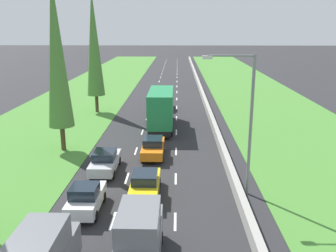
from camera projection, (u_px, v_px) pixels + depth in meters
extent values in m
plane|color=#28282B|center=(167.00, 89.00, 64.13)|extent=(300.00, 300.00, 0.00)
cube|color=#478433|center=(94.00, 89.00, 64.43)|extent=(14.00, 140.00, 0.04)
cube|color=#478433|center=(250.00, 89.00, 63.77)|extent=(14.00, 140.00, 0.04)
cube|color=#9E9B93|center=(200.00, 87.00, 63.88)|extent=(0.44, 120.00, 0.85)
cube|color=white|center=(113.00, 221.00, 20.74)|extent=(0.14, 2.00, 0.01)
cube|color=white|center=(127.00, 178.00, 26.53)|extent=(0.14, 2.00, 0.01)
cube|color=white|center=(136.00, 151.00, 32.32)|extent=(0.14, 2.00, 0.01)
cube|color=white|center=(142.00, 132.00, 38.11)|extent=(0.14, 2.00, 0.01)
cube|color=white|center=(147.00, 118.00, 43.90)|extent=(0.14, 2.00, 0.01)
cube|color=white|center=(151.00, 107.00, 49.69)|extent=(0.14, 2.00, 0.01)
cube|color=white|center=(153.00, 99.00, 55.48)|extent=(0.14, 2.00, 0.01)
cube|color=white|center=(156.00, 92.00, 61.28)|extent=(0.14, 2.00, 0.01)
cube|color=white|center=(158.00, 86.00, 67.07)|extent=(0.14, 2.00, 0.01)
cube|color=white|center=(159.00, 81.00, 72.86)|extent=(0.14, 2.00, 0.01)
cube|color=white|center=(161.00, 77.00, 78.65)|extent=(0.14, 2.00, 0.01)
cube|color=white|center=(162.00, 74.00, 84.44)|extent=(0.14, 2.00, 0.01)
cube|color=white|center=(163.00, 71.00, 90.23)|extent=(0.14, 2.00, 0.01)
cube|color=white|center=(164.00, 68.00, 96.02)|extent=(0.14, 2.00, 0.01)
cube|color=white|center=(164.00, 66.00, 101.81)|extent=(0.14, 2.00, 0.01)
cube|color=white|center=(165.00, 64.00, 107.60)|extent=(0.14, 2.00, 0.01)
cube|color=white|center=(166.00, 62.00, 113.39)|extent=(0.14, 2.00, 0.01)
cube|color=white|center=(166.00, 60.00, 119.18)|extent=(0.14, 2.00, 0.01)
cube|color=white|center=(175.00, 221.00, 20.66)|extent=(0.14, 2.00, 0.01)
cube|color=white|center=(176.00, 179.00, 26.45)|extent=(0.14, 2.00, 0.01)
cube|color=white|center=(176.00, 151.00, 32.24)|extent=(0.14, 2.00, 0.01)
cube|color=white|center=(176.00, 132.00, 38.03)|extent=(0.14, 2.00, 0.01)
cube|color=white|center=(176.00, 118.00, 43.82)|extent=(0.14, 2.00, 0.01)
cube|color=white|center=(177.00, 107.00, 49.61)|extent=(0.14, 2.00, 0.01)
cube|color=white|center=(177.00, 99.00, 55.40)|extent=(0.14, 2.00, 0.01)
cube|color=white|center=(177.00, 92.00, 61.19)|extent=(0.14, 2.00, 0.01)
cube|color=white|center=(177.00, 86.00, 66.98)|extent=(0.14, 2.00, 0.01)
cube|color=white|center=(177.00, 82.00, 72.77)|extent=(0.14, 2.00, 0.01)
cube|color=white|center=(177.00, 77.00, 78.56)|extent=(0.14, 2.00, 0.01)
cube|color=white|center=(177.00, 74.00, 84.35)|extent=(0.14, 2.00, 0.01)
cube|color=white|center=(177.00, 71.00, 90.14)|extent=(0.14, 2.00, 0.01)
cube|color=white|center=(177.00, 68.00, 95.93)|extent=(0.14, 2.00, 0.01)
cube|color=white|center=(177.00, 66.00, 101.72)|extent=(0.14, 2.00, 0.01)
cube|color=white|center=(177.00, 64.00, 107.51)|extent=(0.14, 2.00, 0.01)
cube|color=white|center=(177.00, 62.00, 113.30)|extent=(0.14, 2.00, 0.01)
cube|color=white|center=(177.00, 60.00, 119.09)|extent=(0.14, 2.00, 0.01)
cube|color=slate|center=(38.00, 245.00, 14.51)|extent=(1.80, 3.10, 1.10)
cube|color=slate|center=(140.00, 243.00, 16.83)|extent=(1.90, 4.90, 1.40)
cube|color=slate|center=(139.00, 222.00, 16.22)|extent=(1.80, 3.10, 1.10)
cylinder|color=black|center=(126.00, 238.00, 18.50)|extent=(0.22, 0.64, 0.64)
cylinder|color=black|center=(161.00, 238.00, 18.46)|extent=(0.22, 0.64, 0.64)
cube|color=yellow|center=(145.00, 186.00, 23.65)|extent=(1.76, 4.50, 0.72)
cube|color=#19232D|center=(145.00, 177.00, 23.34)|extent=(1.56, 1.90, 0.60)
cylinder|color=black|center=(135.00, 182.00, 25.11)|extent=(0.22, 0.64, 0.64)
cylinder|color=black|center=(159.00, 182.00, 25.07)|extent=(0.22, 0.64, 0.64)
cylinder|color=black|center=(130.00, 201.00, 22.42)|extent=(0.22, 0.64, 0.64)
cylinder|color=black|center=(157.00, 201.00, 22.38)|extent=(0.22, 0.64, 0.64)
cube|color=orange|center=(153.00, 148.00, 30.89)|extent=(1.76, 4.50, 0.72)
cube|color=#19232D|center=(153.00, 141.00, 30.57)|extent=(1.56, 1.90, 0.60)
cylinder|color=black|center=(145.00, 147.00, 32.35)|extent=(0.22, 0.64, 0.64)
cylinder|color=black|center=(163.00, 147.00, 32.31)|extent=(0.22, 0.64, 0.64)
cylinder|color=black|center=(142.00, 158.00, 29.65)|extent=(0.22, 0.64, 0.64)
cylinder|color=black|center=(162.00, 158.00, 29.61)|extent=(0.22, 0.64, 0.64)
cube|color=black|center=(162.00, 122.00, 39.62)|extent=(2.20, 9.40, 0.56)
cube|color=maroon|center=(163.00, 102.00, 42.69)|extent=(2.40, 2.20, 2.50)
cube|color=#1E7F47|center=(161.00, 107.00, 38.05)|extent=(2.44, 7.20, 3.30)
cylinder|color=black|center=(153.00, 117.00, 42.90)|extent=(0.22, 0.64, 0.64)
cylinder|color=black|center=(172.00, 117.00, 42.85)|extent=(0.22, 0.64, 0.64)
cylinder|color=black|center=(150.00, 130.00, 37.61)|extent=(0.22, 0.64, 0.64)
cylinder|color=black|center=(172.00, 130.00, 37.56)|extent=(0.22, 0.64, 0.64)
cylinder|color=black|center=(149.00, 133.00, 36.57)|extent=(0.22, 0.64, 0.64)
cylinder|color=black|center=(172.00, 133.00, 36.52)|extent=(0.22, 0.64, 0.64)
cube|color=black|center=(165.00, 104.00, 48.57)|extent=(1.76, 4.50, 0.72)
cube|color=#19232D|center=(165.00, 99.00, 48.25)|extent=(1.56, 1.90, 0.60)
cylinder|color=black|center=(159.00, 104.00, 50.03)|extent=(0.22, 0.64, 0.64)
cylinder|color=black|center=(171.00, 104.00, 49.99)|extent=(0.22, 0.64, 0.64)
cylinder|color=black|center=(158.00, 109.00, 47.33)|extent=(0.22, 0.64, 0.64)
cylinder|color=black|center=(171.00, 109.00, 47.30)|extent=(0.22, 0.64, 0.64)
cube|color=white|center=(86.00, 200.00, 21.70)|extent=(1.68, 3.90, 0.76)
cube|color=#19232D|center=(84.00, 191.00, 21.22)|extent=(1.52, 1.60, 0.64)
cylinder|color=black|center=(79.00, 196.00, 22.98)|extent=(0.22, 0.64, 0.64)
cylinder|color=black|center=(103.00, 197.00, 22.94)|extent=(0.22, 0.64, 0.64)
cylinder|color=black|center=(68.00, 216.00, 20.65)|extent=(0.22, 0.64, 0.64)
cylinder|color=black|center=(95.00, 216.00, 20.61)|extent=(0.22, 0.64, 0.64)
cube|color=silver|center=(105.00, 163.00, 27.67)|extent=(1.76, 4.50, 0.72)
cube|color=#19232D|center=(104.00, 155.00, 27.35)|extent=(1.56, 1.90, 0.60)
cylinder|color=black|center=(99.00, 161.00, 29.13)|extent=(0.22, 0.64, 0.64)
cylinder|color=black|center=(119.00, 161.00, 29.09)|extent=(0.22, 0.64, 0.64)
cylinder|color=black|center=(91.00, 174.00, 26.44)|extent=(0.22, 0.64, 0.64)
cylinder|color=black|center=(113.00, 174.00, 26.40)|extent=(0.22, 0.64, 0.64)
cylinder|color=#4C3823|center=(63.00, 138.00, 32.32)|extent=(0.41, 0.41, 2.20)
cone|color=#4C7F38|center=(56.00, 52.00, 30.39)|extent=(2.17, 2.17, 12.60)
cylinder|color=#4C3823|center=(97.00, 104.00, 46.71)|extent=(0.41, 0.41, 2.20)
cone|color=#4C7F38|center=(94.00, 43.00, 44.76)|extent=(2.17, 2.17, 12.72)
cylinder|color=gray|center=(251.00, 127.00, 22.97)|extent=(0.20, 0.20, 9.00)
cylinder|color=gray|center=(231.00, 56.00, 21.86)|extent=(2.80, 0.12, 0.12)
cube|color=silver|center=(207.00, 57.00, 21.93)|extent=(0.60, 0.28, 0.20)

